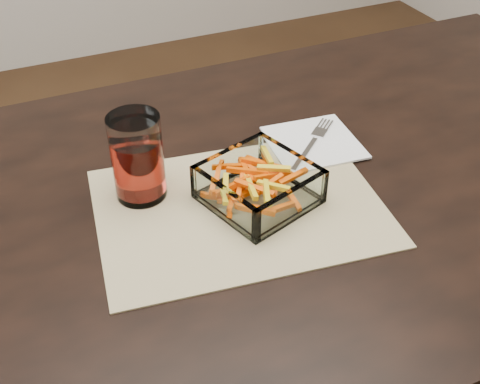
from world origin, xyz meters
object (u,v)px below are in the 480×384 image
object	(u,v)px
glass_bowl	(259,187)
fork	(314,141)
tumbler	(138,160)
dining_table	(288,216)

from	to	relation	value
glass_bowl	fork	bearing A→B (deg)	33.20
tumbler	fork	world-z (taller)	tumbler
dining_table	tumbler	size ratio (longest dim) A/B	11.06
dining_table	glass_bowl	world-z (taller)	glass_bowl
fork	glass_bowl	bearing A→B (deg)	-97.90
dining_table	tumbler	bearing A→B (deg)	167.59
glass_bowl	fork	size ratio (longest dim) A/B	1.33
tumbler	fork	bearing A→B (deg)	2.59
glass_bowl	tumbler	world-z (taller)	tumbler
dining_table	tumbler	xyz separation A→B (m)	(-0.25, 0.05, 0.16)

